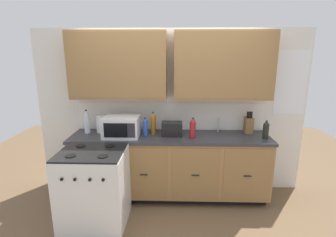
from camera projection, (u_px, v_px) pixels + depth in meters
ground_plane at (169, 208)px, 3.53m from camera, size 8.00×8.00×0.00m
wall_unit at (171, 84)px, 3.61m from camera, size 3.91×0.40×2.38m
counter_run at (170, 166)px, 3.70m from camera, size 2.74×0.64×0.93m
stove_range at (94, 188)px, 3.12m from camera, size 0.76×0.68×0.95m
microwave at (121, 127)px, 3.52m from camera, size 0.48×0.37×0.28m
toaster at (172, 129)px, 3.57m from camera, size 0.28×0.18×0.19m
knife_block at (249, 125)px, 3.69m from camera, size 0.11×0.14×0.31m
sink_faucet at (218, 125)px, 3.75m from camera, size 0.02×0.02×0.20m
paper_towel_roll at (100, 124)px, 3.70m from camera, size 0.12×0.12×0.26m
bottle_dark at (266, 130)px, 3.43m from camera, size 0.08×0.08×0.25m
bottle_clear at (87, 122)px, 3.67m from camera, size 0.08×0.08×0.34m
bottle_blue at (145, 127)px, 3.57m from camera, size 0.07×0.07×0.25m
bottle_red at (193, 128)px, 3.43m from camera, size 0.08×0.08×0.28m
bottle_amber at (153, 123)px, 3.63m from camera, size 0.08×0.08×0.31m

